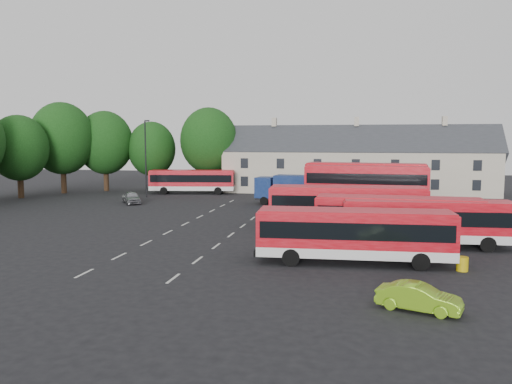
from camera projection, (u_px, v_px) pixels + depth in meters
ground at (177, 228)px, 40.17m from camera, size 140.00×140.00×0.00m
lane_markings at (214, 225)px, 41.63m from camera, size 5.15×33.80×0.01m
treeline at (74, 143)px, 62.43m from camera, size 29.92×32.59×12.01m
terrace_houses at (356, 164)px, 66.26m from camera, size 35.70×7.13×10.06m
bus_row_a at (354, 231)px, 28.46m from camera, size 11.12×3.17×3.11m
bus_row_b at (427, 219)px, 32.88m from camera, size 11.13×3.24×3.11m
bus_row_c at (398, 215)px, 34.37m from camera, size 11.28×3.04×3.16m
bus_row_d at (347, 204)px, 39.29m from camera, size 12.24×3.48×3.42m
bus_row_e at (355, 201)px, 41.89m from camera, size 11.48×3.75×3.19m
bus_dd_south at (366, 187)px, 47.17m from camera, size 11.49×3.33×4.65m
bus_dd_north at (365, 184)px, 49.36m from camera, size 11.89×4.04×4.78m
bus_north at (192, 179)px, 65.53m from camera, size 11.29×4.27×3.12m
box_truck at (291, 188)px, 54.17m from camera, size 7.65×3.24×3.24m
silver_car at (132, 198)px, 55.51m from camera, size 3.60×4.13×1.34m
lime_car at (419, 297)px, 20.69m from camera, size 3.63×2.22×1.13m
grit_bin at (462, 264)px, 26.99m from camera, size 0.62×0.62×0.77m
lamppost at (146, 156)px, 61.44m from camera, size 0.65×0.25×9.47m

